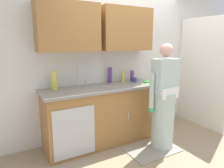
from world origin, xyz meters
TOP-DOWN VIEW (x-y plane):
  - ground_plane at (0.00, 0.00)m, footprint 9.00×9.00m
  - kitchen_wall_with_uppers at (-0.14, 0.99)m, footprint 4.80×0.44m
  - closet_door_panel at (1.45, 0.40)m, footprint 0.04×1.10m
  - counter_cabinet at (-0.55, 0.70)m, footprint 1.90×0.62m
  - countertop at (-0.55, 0.70)m, footprint 1.96×0.66m
  - sink at (-0.87, 0.71)m, footprint 0.50×0.36m
  - person_at_sink at (0.18, 0.08)m, footprint 0.55×0.34m
  - floor_mat at (-0.03, 0.05)m, footprint 0.80×0.50m
  - bottle_water_short at (0.12, 0.86)m, footprint 0.06×0.06m
  - bottle_water_tall at (-1.28, 0.87)m, footprint 0.08×0.08m
  - bottle_dish_liquid at (-0.29, 0.93)m, footprint 0.07×0.07m
  - bottle_cleaner_spray at (-0.06, 0.87)m, footprint 0.06×0.06m
  - cup_by_sink at (0.11, 0.76)m, footprint 0.08×0.08m
  - knife_on_counter at (-0.47, 0.66)m, footprint 0.16×0.21m
  - sponge at (0.26, 0.61)m, footprint 0.11×0.07m

SIDE VIEW (x-z plane):
  - ground_plane at x=0.00m, z-range 0.00..0.00m
  - floor_mat at x=-0.03m, z-range 0.00..0.01m
  - counter_cabinet at x=-0.55m, z-range 0.00..0.90m
  - person_at_sink at x=0.18m, z-range -0.12..1.50m
  - countertop at x=-0.55m, z-range 0.90..0.94m
  - sink at x=-0.87m, z-range 0.75..1.10m
  - knife_on_counter at x=-0.47m, z-range 0.94..0.95m
  - sponge at x=0.26m, z-range 0.94..0.97m
  - cup_by_sink at x=0.11m, z-range 0.94..1.02m
  - bottle_cleaner_spray at x=-0.06m, z-range 0.94..1.13m
  - bottle_water_short at x=0.12m, z-range 0.94..1.14m
  - closet_door_panel at x=1.45m, z-range 0.00..2.10m
  - bottle_dish_liquid at x=-0.29m, z-range 0.94..1.21m
  - bottle_water_tall at x=-1.28m, z-range 0.94..1.22m
  - kitchen_wall_with_uppers at x=-0.14m, z-range 0.13..2.83m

